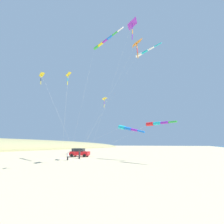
# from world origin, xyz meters

# --- Properties ---
(ground_plane) EXTENTS (600.00, 600.00, 0.00)m
(ground_plane) POSITION_xyz_m (0.00, 0.00, 0.00)
(ground_plane) COLOR #C6B58C
(parked_car) EXTENTS (4.67, 3.19, 1.85)m
(parked_car) POSITION_xyz_m (1.05, -3.31, 0.95)
(parked_car) COLOR red
(parked_car) RESTS_ON ground_plane
(cooler_box) EXTENTS (0.62, 0.42, 0.42)m
(cooler_box) POSITION_xyz_m (3.87, -3.88, 0.21)
(cooler_box) COLOR #1EB7C6
(cooler_box) RESTS_ON ground_plane
(person_adult_flyer) EXTENTS (0.39, 0.50, 1.69)m
(person_adult_flyer) POSITION_xyz_m (-2.23, 0.28, 0.92)
(person_adult_flyer) COLOR #232328
(person_adult_flyer) RESTS_ON ground_plane
(person_child_green_jacket) EXTENTS (0.45, 0.35, 1.49)m
(person_child_green_jacket) POSITION_xyz_m (-2.04, 3.04, 0.81)
(person_child_green_jacket) COLOR #232328
(person_child_green_jacket) RESTS_ON ground_plane
(kite_windsock_orange_high_right) EXTENTS (18.19, 3.91, 21.48)m
(kite_windsock_orange_high_right) POSITION_xyz_m (-14.85, -3.65, 21.16)
(kite_windsock_orange_high_right) COLOR white
(kite_windsock_orange_high_right) RESTS_ON ground_plane
(kite_delta_red_high_left) EXTENTS (13.21, 6.86, 20.69)m
(kite_delta_red_high_left) POSITION_xyz_m (-15.62, 5.10, 20.22)
(kite_delta_red_high_left) COLOR purple
(kite_delta_red_high_left) RESTS_ON ground_plane
(kite_delta_blue_topmost) EXTENTS (11.25, 4.12, 20.87)m
(kite_delta_blue_topmost) POSITION_xyz_m (-14.78, 0.90, 20.20)
(kite_delta_blue_topmost) COLOR orange
(kite_delta_blue_topmost) RESTS_ON ground_plane
(kite_delta_green_low_center) EXTENTS (2.12, 9.72, 11.59)m
(kite_delta_green_low_center) POSITION_xyz_m (-5.96, 12.10, 11.22)
(kite_delta_green_low_center) COLOR yellow
(kite_delta_green_low_center) RESTS_ON ground_plane
(kite_windsock_long_streamer_right) EXTENTS (16.65, 1.95, 6.10)m
(kite_windsock_long_streamer_right) POSITION_xyz_m (-17.14, 0.26, 5.78)
(kite_windsock_long_streamer_right) COLOR red
(kite_windsock_long_streamer_right) RESTS_ON ground_plane
(kite_delta_purple_drifting) EXTENTS (8.12, 7.24, 10.77)m
(kite_delta_purple_drifting) POSITION_xyz_m (-10.11, 11.59, 10.42)
(kite_delta_purple_drifting) COLOR yellow
(kite_delta_purple_drifting) RESTS_ON ground_plane
(kite_windsock_yellow_midlevel) EXTENTS (19.90, 1.87, 6.40)m
(kite_windsock_yellow_midlevel) POSITION_xyz_m (-11.23, -2.44, 5.59)
(kite_windsock_yellow_midlevel) COLOR #1EB7C6
(kite_windsock_yellow_midlevel) RESTS_ON ground_plane
(kite_windsock_long_streamer_left) EXTENTS (15.59, 5.38, 21.49)m
(kite_windsock_long_streamer_left) POSITION_xyz_m (-9.16, 2.91, 21.25)
(kite_windsock_long_streamer_left) COLOR green
(kite_windsock_long_streamer_left) RESTS_ON ground_plane
(kite_delta_small_distant) EXTENTS (6.53, 5.38, 15.95)m
(kite_delta_small_distant) POSITION_xyz_m (-0.51, -10.96, 15.61)
(kite_delta_small_distant) COLOR yellow
(kite_delta_small_distant) RESTS_ON ground_plane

